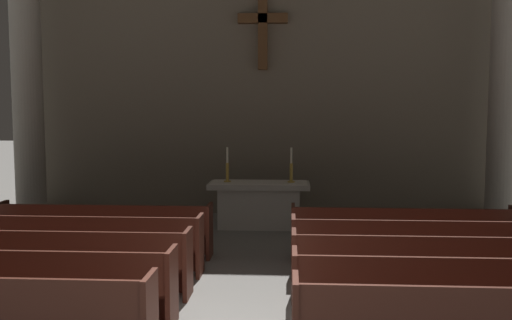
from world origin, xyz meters
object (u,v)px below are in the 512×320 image
(pew_left_row_2, at_px, (18,285))
(pew_right_row_3, at_px, (434,268))
(pew_right_row_4, at_px, (417,249))
(pew_right_row_5, at_px, (403,234))
(pew_left_row_4, at_px, (82,244))
(pew_left_row_3, at_px, (55,262))
(candlestick_right, at_px, (291,171))
(altar, at_px, (259,204))
(column_left_third, at_px, (27,72))
(pew_right_row_2, at_px, (457,294))
(pew_left_row_5, at_px, (104,230))
(column_right_third, at_px, (506,70))
(candlestick_left, at_px, (227,171))

(pew_left_row_2, height_order, pew_right_row_3, same)
(pew_right_row_4, relative_size, pew_right_row_5, 1.00)
(pew_left_row_4, distance_m, pew_right_row_5, 5.31)
(pew_left_row_3, bearing_deg, candlestick_right, 54.58)
(pew_left_row_2, relative_size, candlestick_right, 5.00)
(pew_left_row_4, relative_size, altar, 1.73)
(column_left_third, bearing_deg, pew_right_row_2, -37.32)
(pew_left_row_4, height_order, pew_left_row_5, same)
(pew_right_row_3, relative_size, pew_right_row_5, 1.00)
(pew_right_row_5, bearing_deg, candlestick_right, 126.48)
(pew_left_row_2, bearing_deg, pew_right_row_4, 21.68)
(pew_right_row_2, bearing_deg, pew_left_row_3, 168.76)
(pew_right_row_3, xyz_separation_m, column_right_third, (2.72, 5.01, 2.96))
(pew_right_row_5, height_order, column_left_third, column_left_third)
(pew_left_row_2, height_order, pew_right_row_4, same)
(altar, bearing_deg, pew_right_row_4, -54.20)
(pew_left_row_5, bearing_deg, pew_left_row_4, -90.00)
(column_left_third, distance_m, candlestick_left, 5.13)
(pew_right_row_2, relative_size, altar, 1.73)
(pew_right_row_5, height_order, candlestick_left, candlestick_left)
(pew_right_row_5, bearing_deg, pew_right_row_4, -90.00)
(pew_right_row_4, xyz_separation_m, column_left_third, (-7.93, 3.97, 2.96))
(pew_right_row_4, relative_size, column_right_third, 0.54)
(pew_left_row_3, distance_m, candlestick_left, 5.08)
(column_right_third, bearing_deg, pew_right_row_5, -132.79)
(pew_left_row_5, xyz_separation_m, candlestick_left, (1.90, 2.57, 0.78))
(pew_right_row_3, relative_size, altar, 1.73)
(pew_right_row_2, xyz_separation_m, candlestick_left, (-3.30, 5.68, 0.78))
(pew_left_row_5, relative_size, pew_right_row_4, 1.00)
(pew_right_row_3, height_order, altar, altar)
(pew_left_row_5, height_order, pew_right_row_2, same)
(pew_right_row_3, distance_m, pew_right_row_5, 2.07)
(pew_right_row_5, xyz_separation_m, candlestick_right, (-1.90, 2.57, 0.78))
(pew_left_row_2, relative_size, pew_left_row_4, 1.00)
(altar, bearing_deg, candlestick_left, -180.00)
(pew_right_row_4, bearing_deg, column_right_third, 55.60)
(pew_left_row_5, height_order, altar, altar)
(pew_right_row_3, xyz_separation_m, candlestick_left, (-3.30, 4.64, 0.78))
(pew_left_row_2, relative_size, candlestick_left, 5.00)
(pew_left_row_5, xyz_separation_m, column_left_third, (-2.72, 2.94, 2.96))
(pew_right_row_5, xyz_separation_m, column_right_third, (2.72, 2.94, 2.96))
(pew_left_row_4, xyz_separation_m, pew_right_row_4, (5.21, 0.00, 0.00))
(pew_right_row_2, distance_m, altar, 6.25)
(pew_left_row_2, xyz_separation_m, column_left_third, (-2.72, 6.04, 2.96))
(pew_right_row_2, bearing_deg, pew_left_row_2, 180.00)
(pew_left_row_5, distance_m, pew_right_row_5, 5.21)
(candlestick_left, bearing_deg, pew_left_row_5, -126.48)
(pew_left_row_5, relative_size, column_left_third, 0.54)
(pew_left_row_5, height_order, candlestick_left, candlestick_left)
(pew_left_row_3, height_order, pew_left_row_4, same)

